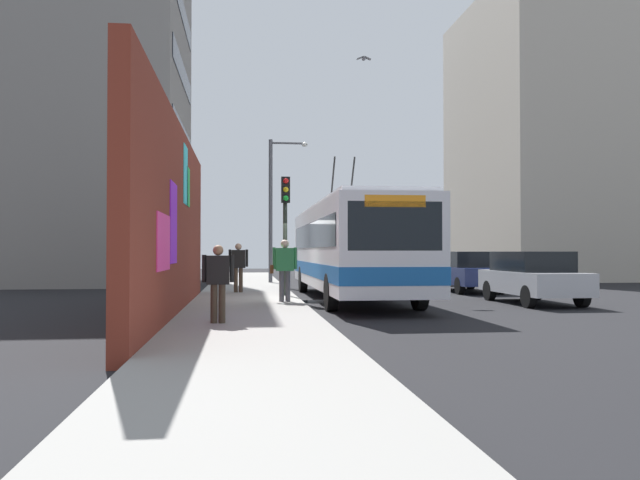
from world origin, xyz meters
TOP-DOWN VIEW (x-y plane):
  - ground_plane at (0.00, 0.00)m, footprint 80.00×80.00m
  - sidewalk_slab at (0.00, 1.60)m, footprint 48.00×3.20m
  - graffiti_wall at (-4.04, 3.35)m, footprint 13.94×0.32m
  - building_far_left at (13.58, 9.20)m, footprint 11.14×8.71m
  - building_far_right at (16.50, -17.00)m, footprint 12.18×10.03m
  - city_bus at (0.91, -1.80)m, footprint 12.44×2.68m
  - parked_car_silver at (-1.34, -7.00)m, footprint 4.28×1.80m
  - parked_car_navy at (4.50, -7.00)m, footprint 4.77×1.79m
  - parked_car_dark_gray at (10.64, -7.00)m, footprint 4.33×1.82m
  - pedestrian_near_wall at (-6.84, 2.20)m, footprint 0.22×0.64m
  - pedestrian_midblock at (2.84, 1.89)m, footprint 0.23×0.76m
  - pedestrian_at_curb at (-1.52, 0.53)m, footprint 0.24×0.78m
  - traffic_light at (0.90, 0.35)m, footprint 0.49×0.28m
  - street_lamp at (9.91, 0.25)m, footprint 0.44×1.82m
  - flying_pigeons at (4.07, -2.86)m, footprint 0.32×0.55m
  - curbside_puddle at (0.17, -0.60)m, footprint 1.40×1.40m

SIDE VIEW (x-z plane):
  - ground_plane at x=0.00m, z-range 0.00..0.00m
  - curbside_puddle at x=0.17m, z-range 0.00..0.00m
  - sidewalk_slab at x=0.00m, z-range 0.00..0.15m
  - parked_car_silver at x=-1.34m, z-range 0.04..1.62m
  - parked_car_dark_gray at x=10.64m, z-range 0.04..1.62m
  - parked_car_navy at x=4.50m, z-range 0.05..1.63m
  - pedestrian_near_wall at x=-6.84m, z-range 0.27..1.83m
  - pedestrian_midblock at x=2.84m, z-range 0.30..2.02m
  - pedestrian_at_curb at x=-1.52m, z-range 0.31..2.08m
  - city_bus at x=0.91m, z-range -0.71..4.20m
  - graffiti_wall at x=-4.04m, z-range 0.00..4.63m
  - traffic_light at x=0.90m, z-range 0.83..4.71m
  - street_lamp at x=9.91m, z-range 0.65..7.32m
  - building_far_right at x=16.50m, z-range 0.00..16.62m
  - flying_pigeons at x=4.07m, z-range 8.90..9.05m
  - building_far_left at x=13.58m, z-range 0.00..19.12m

